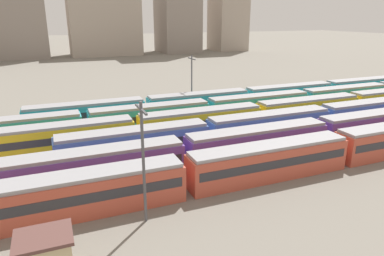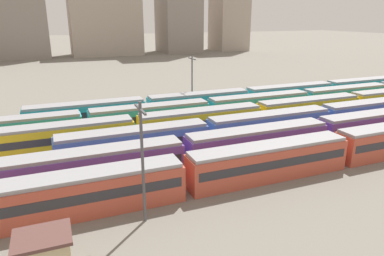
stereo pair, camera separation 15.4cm
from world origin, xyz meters
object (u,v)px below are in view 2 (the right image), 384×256
object	(u,v)px
train_track_2	(372,112)
train_track_3	(308,109)
signal_hut	(45,255)
train_track_5	(247,99)
catenary_pole_2	(142,158)
train_track_4	(305,101)
catenary_pole_1	(192,80)

from	to	relation	value
train_track_2	train_track_3	distance (m)	9.57
train_track_2	signal_hut	xyz separation A→B (m)	(-47.76, -17.45, -0.35)
train_track_2	train_track_5	size ratio (longest dim) A/B	1.25
catenary_pole_2	train_track_2	bearing A→B (deg)	18.70
signal_hut	train_track_3	bearing A→B (deg)	29.70
signal_hut	train_track_5	bearing A→B (deg)	43.86
train_track_3	train_track_4	world-z (taller)	same
train_track_2	catenary_pole_2	xyz separation A→B (m)	(-40.10, -13.57, 3.75)
train_track_3	catenary_pole_1	size ratio (longest dim) A/B	9.53
train_track_4	catenary_pole_2	size ratio (longest dim) A/B	11.01
train_track_2	signal_hut	world-z (taller)	train_track_2
train_track_5	catenary_pole_2	world-z (taller)	catenary_pole_2
train_track_5	signal_hut	distance (m)	47.71
train_track_3	train_track_5	size ratio (longest dim) A/B	1.25
train_track_3	train_track_5	world-z (taller)	same
train_track_4	catenary_pole_1	size ratio (longest dim) A/B	11.46
catenary_pole_2	signal_hut	world-z (taller)	catenary_pole_2
train_track_3	train_track_5	xyz separation A→B (m)	(-5.32, 10.40, 0.00)
catenary_pole_1	train_track_5	bearing A→B (deg)	-16.11
train_track_5	catenary_pole_2	size ratio (longest dim) A/B	7.31
train_track_3	catenary_pole_1	bearing A→B (deg)	138.63
train_track_2	signal_hut	bearing A→B (deg)	-159.93
train_track_5	catenary_pole_1	distance (m)	10.66
train_track_5	catenary_pole_2	distance (m)	39.75
train_track_5	signal_hut	xyz separation A→B (m)	(-34.40, -33.05, -0.35)
train_track_5	signal_hut	size ratio (longest dim) A/B	20.75
catenary_pole_2	train_track_3	bearing A→B (deg)	30.35
train_track_2	train_track_3	xyz separation A→B (m)	(-8.04, 5.20, 0.00)
train_track_4	catenary_pole_1	bearing A→B (deg)	156.57
train_track_3	catenary_pole_1	distance (m)	20.27
train_track_4	train_track_5	distance (m)	10.21
train_track_4	catenary_pole_1	xyz separation A→B (m)	(-18.44, 7.99, 3.55)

